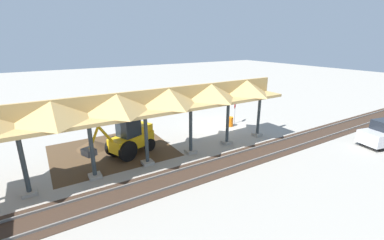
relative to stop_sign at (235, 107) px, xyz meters
The scene contains 8 objects.
ground_plane 2.50m from the stop_sign, ahead, with size 120.00×120.00×0.00m, color #9E998E.
dirt_work_zone 11.98m from the stop_sign, ahead, with size 8.27×7.00×0.01m, color #4C3823.
platform_canopy 11.33m from the stop_sign, 18.82° to the left, with size 21.07×3.20×4.90m.
rail_tracks 6.70m from the stop_sign, 73.17° to the left, with size 60.00×2.58×0.15m.
stop_sign is the anchor object (origin of this frame).
backhoe 10.98m from the stop_sign, ahead, with size 5.23×3.08×2.82m.
dirt_mound 13.14m from the stop_sign, ahead, with size 4.53×4.53×1.32m, color #4C3823.
traffic_barrel 1.55m from the stop_sign, 25.91° to the left, with size 0.56×0.56×0.90m, color orange.
Camera 1 is at (14.08, 18.19, 7.79)m, focal length 24.00 mm.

